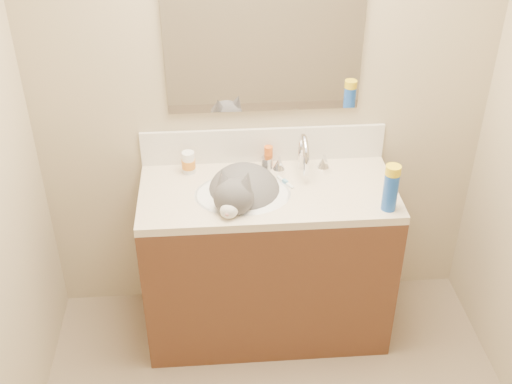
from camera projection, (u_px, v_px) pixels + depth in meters
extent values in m
cube|color=tan|center=(263.00, 88.00, 3.00)|extent=(2.20, 0.04, 2.50)
cube|color=#512E1B|center=(267.00, 264.00, 3.24)|extent=(1.20, 0.55, 0.82)
cube|color=beige|center=(268.00, 193.00, 3.00)|extent=(1.20, 0.55, 0.04)
ellipsoid|color=white|center=(243.00, 206.00, 3.00)|extent=(0.45, 0.36, 0.14)
cylinder|color=silver|center=(301.00, 158.00, 3.12)|extent=(0.04, 0.04, 0.11)
torus|color=silver|center=(304.00, 154.00, 3.04)|extent=(0.03, 0.20, 0.20)
cylinder|color=silver|center=(306.00, 169.00, 2.99)|extent=(0.03, 0.03, 0.06)
cone|color=silver|center=(279.00, 163.00, 3.13)|extent=(0.06, 0.06, 0.06)
cone|color=silver|center=(323.00, 162.00, 3.14)|extent=(0.06, 0.06, 0.06)
ellipsoid|color=#494749|center=(244.00, 193.00, 3.02)|extent=(0.45, 0.48, 0.25)
ellipsoid|color=#494749|center=(234.00, 197.00, 2.82)|extent=(0.22, 0.21, 0.17)
ellipsoid|color=#494749|center=(238.00, 194.00, 2.90)|extent=(0.17, 0.17, 0.16)
cone|color=#494749|center=(223.00, 177.00, 2.81)|extent=(0.10, 0.11, 0.11)
cone|color=#494749|center=(246.00, 181.00, 2.78)|extent=(0.10, 0.10, 0.11)
ellipsoid|color=white|center=(229.00, 211.00, 2.78)|extent=(0.10, 0.09, 0.07)
ellipsoid|color=white|center=(237.00, 208.00, 2.91)|extent=(0.15, 0.12, 0.15)
sphere|color=tan|center=(227.00, 214.00, 2.75)|extent=(0.02, 0.02, 0.02)
cylinder|color=#494749|center=(276.00, 213.00, 3.01)|extent=(0.07, 0.27, 0.05)
cube|color=silver|center=(263.00, 145.00, 3.16)|extent=(1.20, 0.02, 0.18)
cube|color=white|center=(264.00, 28.00, 2.83)|extent=(0.90, 0.02, 0.80)
cylinder|color=white|center=(188.00, 162.00, 3.09)|extent=(0.08, 0.08, 0.11)
cylinder|color=orange|center=(189.00, 164.00, 3.09)|extent=(0.09, 0.09, 0.04)
cylinder|color=#B7B7BC|center=(267.00, 163.00, 3.13)|extent=(0.07, 0.07, 0.06)
cylinder|color=orange|center=(268.00, 156.00, 3.14)|extent=(0.05, 0.05, 0.10)
cube|color=white|center=(285.00, 182.00, 3.03)|extent=(0.07, 0.12, 0.01)
cube|color=#64ADD5|center=(285.00, 182.00, 3.03)|extent=(0.03, 0.03, 0.02)
cylinder|color=blue|center=(390.00, 192.00, 2.81)|extent=(0.07, 0.07, 0.18)
cylinder|color=yellow|center=(393.00, 170.00, 2.75)|extent=(0.08, 0.08, 0.04)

